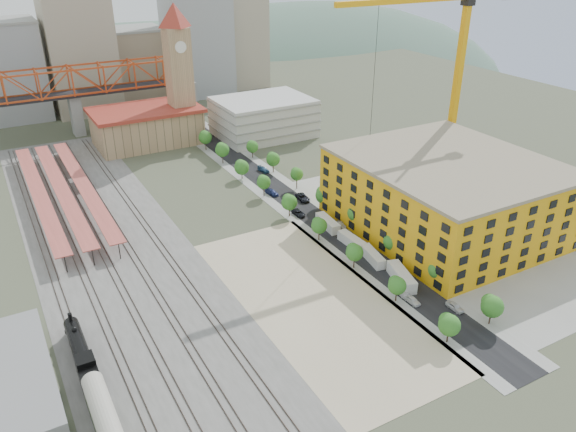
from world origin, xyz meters
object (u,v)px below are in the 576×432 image
construction_building (446,194)px  site_trailer_d (328,223)px  locomotive (82,356)px  site_trailer_c (352,241)px  tower_crane (451,54)px  car_0 (412,300)px  coach (108,428)px  site_trailer_a (402,277)px  site_trailer_b (373,257)px  clock_tower (178,61)px

construction_building → site_trailer_d: construction_building is taller
locomotive → site_trailer_c: bearing=10.4°
locomotive → tower_crane: (112.24, 33.34, 36.17)m
car_0 → coach: bearing=-175.7°
site_trailer_a → car_0: size_ratio=2.54×
locomotive → site_trailer_b: bearing=3.3°
coach → site_trailer_d: size_ratio=2.13×
construction_building → site_trailer_b: (-26.00, -4.74, -8.20)m
locomotive → site_trailer_b: 66.12m
locomotive → tower_crane: 122.55m
locomotive → car_0: bearing=-12.2°
site_trailer_a → locomotive: bearing=-170.2°
locomotive → site_trailer_b: (66.00, 3.83, -1.01)m
construction_building → car_0: bearing=-142.6°
construction_building → site_trailer_a: 31.10m
site_trailer_c → car_0: bearing=-98.7°
clock_tower → car_0: size_ratio=12.83×
clock_tower → car_0: bearing=-87.7°
tower_crane → site_trailer_b: bearing=-147.5°
locomotive → site_trailer_a: locomotive is taller
coach → tower_crane: bearing=25.2°
site_trailer_b → car_0: bearing=-90.1°
locomotive → car_0: (63.00, -13.58, -1.52)m
clock_tower → construction_building: bearing=-71.2°
coach → site_trailer_c: bearing=25.6°
clock_tower → locomotive: bearing=-118.1°
tower_crane → site_trailer_b: 66.27m
clock_tower → construction_building: size_ratio=1.03×
coach → site_trailer_b: size_ratio=2.24×
clock_tower → car_0: 125.42m
coach → site_trailer_a: coach is taller
site_trailer_a → site_trailer_b: bearing=105.4°
site_trailer_d → locomotive: bearing=-155.8°
construction_building → site_trailer_a: (-26.00, -15.07, -8.00)m
locomotive → site_trailer_a: size_ratio=2.31×
tower_crane → site_trailer_a: bearing=-139.3°
tower_crane → site_trailer_b: tower_crane is taller
locomotive → coach: size_ratio=1.20×
locomotive → site_trailer_c: locomotive is taller
construction_building → site_trailer_d: (-26.00, 14.49, -8.14)m
site_trailer_a → site_trailer_d: size_ratio=1.11×
site_trailer_d → coach: bearing=-142.3°
site_trailer_b → site_trailer_a: bearing=-80.3°
site_trailer_d → construction_building: bearing=-24.2°
site_trailer_a → site_trailer_c: (0.00, 18.63, -0.17)m
site_trailer_a → site_trailer_b: site_trailer_a is taller
tower_crane → site_trailer_a: size_ratio=6.05×
coach → car_0: 63.32m
site_trailer_d → car_0: bearing=-89.8°
site_trailer_a → site_trailer_d: bearing=105.4°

